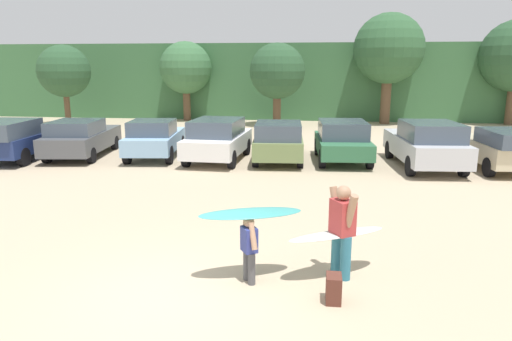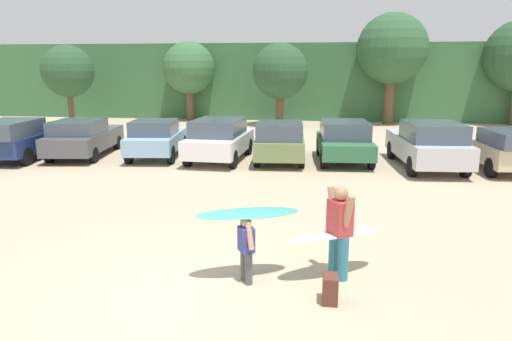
{
  "view_description": "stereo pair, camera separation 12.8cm",
  "coord_description": "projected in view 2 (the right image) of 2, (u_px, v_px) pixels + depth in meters",
  "views": [
    {
      "loc": [
        2.18,
        -6.59,
        3.67
      ],
      "look_at": [
        0.7,
        5.41,
        0.92
      ],
      "focal_mm": 32.52,
      "sensor_mm": 36.0,
      "label": 1
    },
    {
      "loc": [
        2.3,
        -6.58,
        3.67
      ],
      "look_at": [
        0.7,
        5.41,
        0.92
      ],
      "focal_mm": 32.52,
      "sensor_mm": 36.0,
      "label": 2
    }
  ],
  "objects": [
    {
      "name": "person_adult",
      "position": [
        340.0,
        226.0,
        8.04
      ],
      "size": [
        0.51,
        0.73,
        1.66
      ],
      "rotation": [
        0.0,
        0.0,
        3.68
      ],
      "color": "teal",
      "rests_on": "ground_plane"
    },
    {
      "name": "tree_center_left",
      "position": [
        392.0,
        49.0,
        28.61
      ],
      "size": [
        4.33,
        4.33,
        6.84
      ],
      "color": "brown",
      "rests_on": "ground_plane"
    },
    {
      "name": "parked_car_white",
      "position": [
        219.0,
        139.0,
        18.08
      ],
      "size": [
        2.14,
        4.23,
        1.64
      ],
      "rotation": [
        0.0,
        0.0,
        1.51
      ],
      "color": "white",
      "rests_on": "ground_plane"
    },
    {
      "name": "tree_far_left",
      "position": [
        68.0,
        71.0,
        28.83
      ],
      "size": [
        3.21,
        3.21,
        4.92
      ],
      "color": "brown",
      "rests_on": "ground_plane"
    },
    {
      "name": "person_child",
      "position": [
        246.0,
        246.0,
        7.89
      ],
      "size": [
        0.35,
        0.49,
        1.18
      ],
      "rotation": [
        0.0,
        0.0,
        3.68
      ],
      "color": "#4C4C51",
      "rests_on": "ground_plane"
    },
    {
      "name": "hillside_ridge",
      "position": [
        290.0,
        80.0,
        36.71
      ],
      "size": [
        108.0,
        12.0,
        5.11
      ],
      "primitive_type": "cube",
      "color": "#38663D",
      "rests_on": "ground_plane"
    },
    {
      "name": "parked_car_silver",
      "position": [
        428.0,
        144.0,
        16.75
      ],
      "size": [
        2.27,
        4.85,
        1.72
      ],
      "rotation": [
        0.0,
        0.0,
        1.64
      ],
      "color": "silver",
      "rests_on": "ground_plane"
    },
    {
      "name": "parked_car_sky_blue",
      "position": [
        156.0,
        138.0,
        18.65
      ],
      "size": [
        2.21,
        4.08,
        1.56
      ],
      "rotation": [
        0.0,
        0.0,
        1.68
      ],
      "color": "#84ADD1",
      "rests_on": "ground_plane"
    },
    {
      "name": "parked_car_navy",
      "position": [
        19.0,
        138.0,
        18.28
      ],
      "size": [
        2.16,
        4.55,
        1.63
      ],
      "rotation": [
        0.0,
        0.0,
        1.64
      ],
      "color": "navy",
      "rests_on": "ground_plane"
    },
    {
      "name": "parked_car_forest_green",
      "position": [
        344.0,
        140.0,
        17.91
      ],
      "size": [
        2.13,
        4.01,
        1.57
      ],
      "rotation": [
        0.0,
        0.0,
        1.63
      ],
      "color": "#2D6642",
      "rests_on": "ground_plane"
    },
    {
      "name": "surfboard_teal",
      "position": [
        248.0,
        213.0,
        7.91
      ],
      "size": [
        1.86,
        1.05,
        0.11
      ],
      "rotation": [
        0.0,
        0.0,
        3.46
      ],
      "color": "teal"
    },
    {
      "name": "surfboard_white",
      "position": [
        334.0,
        234.0,
        8.13
      ],
      "size": [
        1.91,
        1.39,
        0.13
      ],
      "rotation": [
        0.0,
        0.0,
        3.65
      ],
      "color": "white"
    },
    {
      "name": "backpack_dropped",
      "position": [
        330.0,
        289.0,
        7.3
      ],
      "size": [
        0.24,
        0.34,
        0.45
      ],
      "color": "#592D23",
      "rests_on": "ground_plane"
    },
    {
      "name": "tree_ridge_back",
      "position": [
        189.0,
        68.0,
        30.87
      ],
      "size": [
        3.45,
        3.45,
        5.23
      ],
      "color": "brown",
      "rests_on": "ground_plane"
    },
    {
      "name": "parked_car_champagne",
      "position": [
        503.0,
        148.0,
        16.31
      ],
      "size": [
        2.01,
        4.12,
        1.52
      ],
      "rotation": [
        0.0,
        0.0,
        1.64
      ],
      "color": "beige",
      "rests_on": "ground_plane"
    },
    {
      "name": "tree_left",
      "position": [
        280.0,
        71.0,
        27.92
      ],
      "size": [
        3.35,
        3.35,
        5.0
      ],
      "color": "brown",
      "rests_on": "ground_plane"
    },
    {
      "name": "parked_car_dark_gray",
      "position": [
        83.0,
        137.0,
        18.98
      ],
      "size": [
        2.42,
        4.72,
        1.53
      ],
      "rotation": [
        0.0,
        0.0,
        1.69
      ],
      "color": "#4C4F54",
      "rests_on": "ground_plane"
    },
    {
      "name": "parked_car_olive_green",
      "position": [
        280.0,
        141.0,
        17.99
      ],
      "size": [
        2.05,
        4.43,
        1.59
      ],
      "rotation": [
        0.0,
        0.0,
        1.63
      ],
      "color": "#6B7F4C",
      "rests_on": "ground_plane"
    },
    {
      "name": "ground_plane",
      "position": [
        169.0,
        298.0,
        7.47
      ],
      "size": [
        120.0,
        120.0,
        0.0
      ],
      "primitive_type": "plane",
      "color": "tan"
    }
  ]
}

